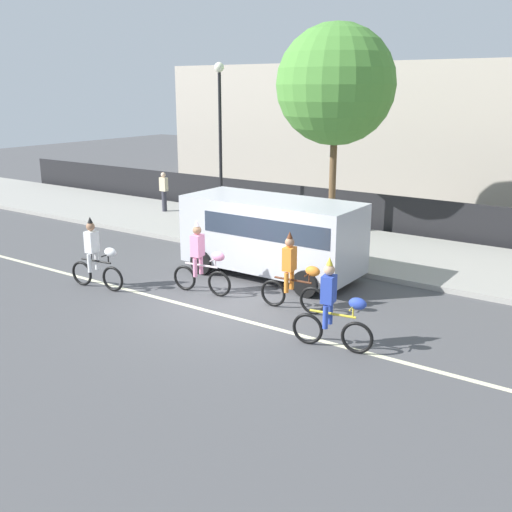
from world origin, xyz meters
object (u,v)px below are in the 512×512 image
(parade_cyclist_orange, at_px, (294,277))
(street_lamp_post, at_px, (220,119))
(parade_cyclist_zebra, at_px, (96,258))
(parked_van_silver, at_px, (274,232))
(parade_cyclist_cobalt, at_px, (333,310))
(parade_cyclist_pink, at_px, (202,262))
(pedestrian_onlooker, at_px, (164,191))

(parade_cyclist_orange, relative_size, street_lamp_post, 0.33)
(parade_cyclist_zebra, xyz_separation_m, parade_cyclist_orange, (5.08, 1.55, 0.00))
(parade_cyclist_orange, xyz_separation_m, parked_van_silver, (-1.86, 2.00, 0.44))
(parade_cyclist_cobalt, distance_m, parked_van_silver, 5.01)
(parade_cyclist_pink, relative_size, parade_cyclist_cobalt, 1.00)
(parked_van_silver, distance_m, street_lamp_post, 7.35)
(parade_cyclist_orange, height_order, pedestrian_onlooker, parade_cyclist_orange)
(pedestrian_onlooker, bearing_deg, street_lamp_post, -2.06)
(parade_cyclist_zebra, height_order, parade_cyclist_pink, same)
(parade_cyclist_zebra, height_order, parade_cyclist_orange, same)
(parade_cyclist_orange, bearing_deg, parade_cyclist_pink, -173.66)
(parade_cyclist_pink, xyz_separation_m, pedestrian_onlooker, (-7.65, 6.77, 0.17))
(parade_cyclist_pink, relative_size, parade_cyclist_orange, 1.00)
(parade_cyclist_orange, bearing_deg, parade_cyclist_zebra, -163.03)
(parade_cyclist_orange, distance_m, street_lamp_post, 10.06)
(parade_cyclist_orange, relative_size, pedestrian_onlooker, 1.19)
(parade_cyclist_pink, relative_size, pedestrian_onlooker, 1.19)
(parked_van_silver, xyz_separation_m, street_lamp_post, (-5.26, 4.37, 2.71))
(parade_cyclist_zebra, xyz_separation_m, parade_cyclist_cobalt, (6.87, 0.14, 0.00))
(parade_cyclist_cobalt, bearing_deg, parade_cyclist_zebra, -178.82)
(pedestrian_onlooker, bearing_deg, parade_cyclist_pink, -41.49)
(parade_cyclist_cobalt, xyz_separation_m, pedestrian_onlooker, (-12.00, 7.89, 0.17))
(parked_van_silver, height_order, pedestrian_onlooker, parked_van_silver)
(parade_cyclist_zebra, relative_size, parade_cyclist_orange, 1.00)
(parade_cyclist_zebra, height_order, pedestrian_onlooker, parade_cyclist_zebra)
(street_lamp_post, bearing_deg, parked_van_silver, -39.76)
(parade_cyclist_pink, xyz_separation_m, street_lamp_post, (-4.55, 6.66, 3.15))
(parade_cyclist_cobalt, xyz_separation_m, parked_van_silver, (-3.65, 3.41, 0.44))
(parade_cyclist_cobalt, bearing_deg, street_lamp_post, 138.85)
(parade_cyclist_pink, height_order, parade_cyclist_cobalt, same)
(parade_cyclist_orange, distance_m, parked_van_silver, 2.76)
(street_lamp_post, height_order, pedestrian_onlooker, street_lamp_post)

